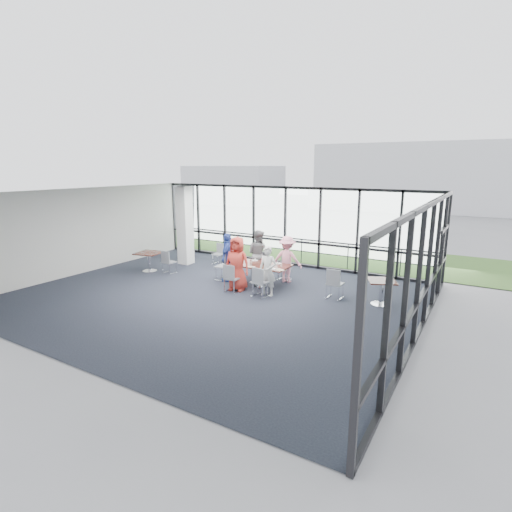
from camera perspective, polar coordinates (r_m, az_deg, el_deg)
The scene contains 44 objects.
floor at distance 12.57m, azimuth -6.26°, elevation -5.89°, with size 12.00×10.00×0.02m, color #1F222F.
ceiling at distance 11.94m, azimuth -6.63°, elevation 8.87°, with size 12.00×10.00×0.04m, color silver.
wall_left at distance 16.44m, azimuth -23.41°, elevation 3.33°, with size 0.10×10.00×3.20m, color silver.
wall_front at distance 8.83m, azimuth -26.42°, elevation -4.33°, with size 12.00×0.10×3.20m, color silver.
curtain_wall_back at distance 16.36m, azimuth 4.19°, elevation 4.31°, with size 12.00×0.10×3.20m, color white.
curtain_wall_right at distance 9.85m, azimuth 22.68°, elevation -2.29°, with size 0.10×10.00×3.20m, color white.
exit_door at distance 13.61m, azimuth 24.81°, elevation -0.93°, with size 0.12×1.60×2.10m, color black.
structural_column at distance 16.69m, azimuth -10.13°, elevation 4.31°, with size 0.50×0.50×3.20m, color white.
apron at distance 21.16m, azimuth 10.19°, elevation 1.61°, with size 80.00×70.00×0.02m, color gray.
grass_strip at distance 19.33m, azimuth 8.10°, elevation 0.73°, with size 80.00×5.00×0.01m, color #416128.
hangar_main at distance 41.62m, azimuth 26.70°, elevation 10.05°, with size 24.00×10.00×6.00m, color silver.
hangar_aux at distance 45.22m, azimuth -3.27°, elevation 10.20°, with size 10.00×6.00×4.00m, color silver.
guard_rail at distance 17.08m, azimuth 5.03°, elevation 0.90°, with size 0.06×0.06×12.00m, color #2D2D33.
main_table at distance 13.46m, azimuth 0.65°, elevation -1.72°, with size 1.99×1.14×0.75m.
side_table_left at distance 15.86m, azimuth -15.06°, elevation 0.10°, with size 1.02×1.02×0.75m.
side_table_right at distance 12.20m, azimuth 17.51°, elevation -3.91°, with size 1.02×1.02×0.75m.
diner_near_left at distance 12.97m, azimuth -2.71°, elevation -1.10°, with size 0.87×0.57×1.78m, color red.
diner_near_right at distance 12.44m, azimuth 1.67°, elevation -2.18°, with size 0.57×0.42×1.58m, color silver.
diner_far_left at distance 14.45m, azimuth 0.33°, elevation 0.29°, with size 0.85×0.52×1.75m, color slate.
diner_far_right at distance 13.93m, azimuth 4.46°, elevation -0.48°, with size 1.05×0.54×1.63m, color pink.
diner_end at distance 14.05m, azimuth -4.03°, elevation -0.18°, with size 1.00×0.55×1.71m, color #2E46A2.
chair_main_nl at distance 12.92m, azimuth -3.36°, elevation -3.19°, with size 0.44×0.44×0.89m, color gray, non-canonical shape.
chair_main_nr at distance 12.39m, azimuth 0.58°, elevation -3.75°, with size 0.46×0.46×0.94m, color gray, non-canonical shape.
chair_main_fl at distance 14.67m, azimuth 0.59°, elevation -1.26°, with size 0.43×0.43×0.88m, color gray, non-canonical shape.
chair_main_fr at distance 14.24m, azimuth 4.05°, elevation -1.83°, with size 0.40×0.40×0.83m, color gray, non-canonical shape.
chair_main_end at distance 14.26m, azimuth -4.69°, elevation -1.49°, with size 0.48×0.48×0.99m, color gray, non-canonical shape.
chair_spare_la at distance 15.43m, azimuth -12.31°, elevation -0.87°, with size 0.43×0.43×0.87m, color gray, non-canonical shape.
chair_spare_lb at distance 16.60m, azimuth -5.42°, elevation 0.25°, with size 0.41×0.41×0.83m, color gray, non-canonical shape.
chair_spare_r at distance 12.46m, azimuth 11.24°, elevation -3.91°, with size 0.46×0.46×0.94m, color gray, non-canonical shape.
plate_nl at distance 13.38m, azimuth -2.30°, elevation -1.24°, with size 0.25×0.25×0.01m, color white.
plate_nr at distance 12.84m, azimuth 2.28°, elevation -1.85°, with size 0.24×0.24×0.01m, color white.
plate_fl at distance 13.98m, azimuth -0.19°, elevation -0.62°, with size 0.24×0.24×0.01m, color white.
plate_fr at distance 13.55m, azimuth 3.06°, elevation -1.07°, with size 0.26×0.26×0.01m, color white.
plate_end at distance 13.89m, azimuth -2.39°, elevation -0.72°, with size 0.24×0.24×0.01m, color white.
tumbler_a at distance 13.35m, azimuth -0.67°, elevation -0.98°, with size 0.07×0.07×0.14m, color white.
tumbler_b at distance 13.10m, azimuth 1.26°, elevation -1.29°, with size 0.06×0.06×0.13m, color white.
tumbler_c at distance 13.63m, azimuth 1.25°, elevation -0.71°, with size 0.07×0.07×0.14m, color white.
tumbler_d at distance 13.66m, azimuth -1.95°, elevation -0.70°, with size 0.07×0.07×0.13m, color white.
menu_a at distance 13.12m, azimuth -0.77°, elevation -1.54°, with size 0.27×0.19×0.00m, color silver.
menu_b at distance 12.76m, azimuth 3.43°, elevation -1.97°, with size 0.31×0.22×0.00m, color silver.
menu_c at distance 13.75m, azimuth 1.88°, elevation -0.88°, with size 0.30×0.21×0.00m, color silver.
condiment_caddy at distance 13.39m, azimuth 1.04°, elevation -1.17°, with size 0.10×0.07×0.04m, color black.
ketchup_bottle at distance 13.50m, azimuth 0.84°, elevation -0.75°, with size 0.06×0.06×0.18m, color #B10604.
green_bottle at distance 13.40m, azimuth 1.05°, elevation -0.81°, with size 0.05×0.05×0.20m, color #156E15.
Camera 1 is at (7.22, -9.48, 3.99)m, focal length 28.00 mm.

